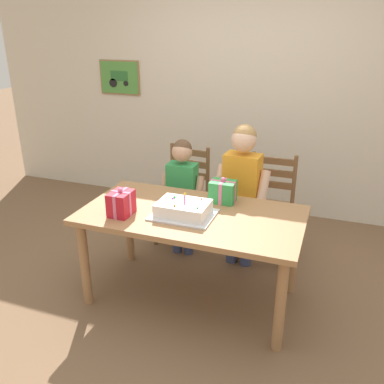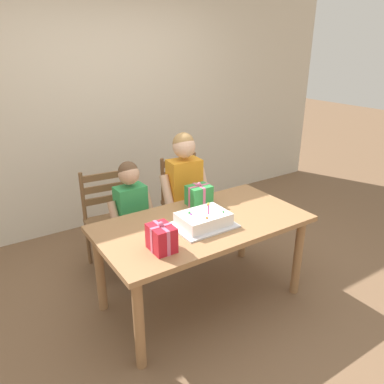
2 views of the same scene
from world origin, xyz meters
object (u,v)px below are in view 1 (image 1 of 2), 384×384
(birthday_cake, at_px, (183,209))
(chair_left, at_px, (183,195))
(child_younger, at_px, (182,187))
(dining_table, at_px, (192,224))
(gift_box_red_large, at_px, (223,191))
(gift_box_beside_cake, at_px, (121,203))
(chair_right, at_px, (268,207))
(child_older, at_px, (242,183))

(birthday_cake, height_order, chair_left, chair_left)
(birthday_cake, distance_m, child_younger, 0.74)
(dining_table, bearing_deg, gift_box_red_large, 61.04)
(dining_table, xyz_separation_m, child_younger, (-0.31, 0.61, 0.03))
(birthday_cake, bearing_deg, gift_box_red_large, 60.58)
(gift_box_beside_cake, xyz_separation_m, child_younger, (0.15, 0.81, -0.15))
(dining_table, distance_m, child_younger, 0.69)
(dining_table, distance_m, chair_left, 0.98)
(gift_box_red_large, distance_m, chair_left, 0.89)
(chair_left, bearing_deg, chair_right, 0.01)
(dining_table, height_order, child_younger, child_younger)
(gift_box_red_large, height_order, chair_right, same)
(gift_box_red_large, height_order, child_older, child_older)
(chair_right, bearing_deg, gift_box_red_large, -113.30)
(gift_box_beside_cake, distance_m, chair_right, 1.43)
(gift_box_beside_cake, relative_size, chair_left, 0.23)
(dining_table, xyz_separation_m, chair_left, (-0.41, 0.88, -0.16))
(dining_table, bearing_deg, child_younger, 117.10)
(dining_table, xyz_separation_m, gift_box_red_large, (0.15, 0.27, 0.17))
(birthday_cake, xyz_separation_m, chair_right, (0.45, 0.95, -0.30))
(birthday_cake, bearing_deg, child_older, 68.89)
(chair_right, distance_m, child_younger, 0.80)
(birthday_cake, height_order, chair_right, chair_right)
(dining_table, xyz_separation_m, birthday_cake, (-0.04, -0.07, 0.14))
(birthday_cake, distance_m, chair_left, 1.06)
(chair_left, distance_m, child_younger, 0.34)
(gift_box_beside_cake, distance_m, chair_left, 1.13)
(gift_box_red_large, bearing_deg, birthday_cake, -119.42)
(gift_box_beside_cake, height_order, chair_left, gift_box_beside_cake)
(dining_table, bearing_deg, chair_right, 64.88)
(gift_box_red_large, bearing_deg, dining_table, -118.96)
(birthday_cake, distance_m, gift_box_red_large, 0.39)
(chair_left, bearing_deg, gift_box_red_large, -47.19)
(child_younger, bearing_deg, gift_box_beside_cake, -100.43)
(birthday_cake, height_order, child_older, child_older)
(child_older, bearing_deg, gift_box_red_large, -101.63)
(gift_box_beside_cake, height_order, chair_right, gift_box_beside_cake)
(gift_box_red_large, relative_size, chair_right, 0.22)
(gift_box_beside_cake, bearing_deg, chair_right, 50.96)
(dining_table, relative_size, child_younger, 1.47)
(gift_box_red_large, distance_m, child_younger, 0.59)
(gift_box_red_large, height_order, gift_box_beside_cake, gift_box_beside_cake)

